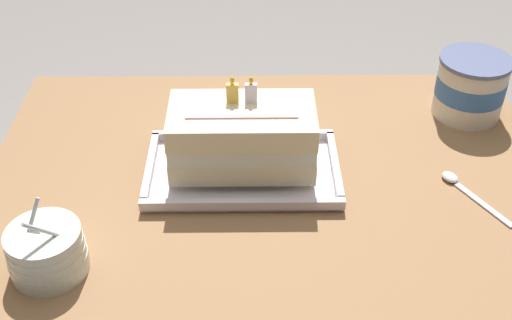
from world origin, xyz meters
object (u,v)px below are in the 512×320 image
(birthday_cake, at_px, (242,138))
(ice_cream_tub, at_px, (471,86))
(serving_spoon_near_tray, at_px, (460,185))
(foil_tray, at_px, (243,172))
(bowl_stack, at_px, (47,251))

(birthday_cake, distance_m, ice_cream_tub, 0.47)
(birthday_cake, height_order, serving_spoon_near_tray, birthday_cake)
(ice_cream_tub, bearing_deg, foil_tray, -156.30)
(birthday_cake, bearing_deg, bowl_stack, -142.03)
(foil_tray, distance_m, birthday_cake, 0.07)
(foil_tray, height_order, serving_spoon_near_tray, foil_tray)
(ice_cream_tub, height_order, serving_spoon_near_tray, ice_cream_tub)
(birthday_cake, bearing_deg, serving_spoon_near_tray, -5.93)
(ice_cream_tub, distance_m, serving_spoon_near_tray, 0.24)
(birthday_cake, distance_m, serving_spoon_near_tray, 0.37)
(foil_tray, distance_m, bowl_stack, 0.35)
(foil_tray, relative_size, serving_spoon_near_tray, 2.32)
(ice_cream_tub, relative_size, serving_spoon_near_tray, 0.95)
(serving_spoon_near_tray, bearing_deg, bowl_stack, -164.45)
(bowl_stack, height_order, ice_cream_tub, ice_cream_tub)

